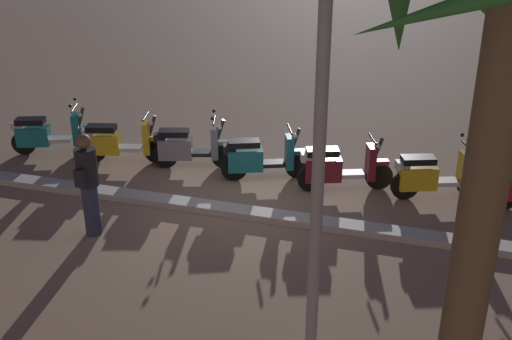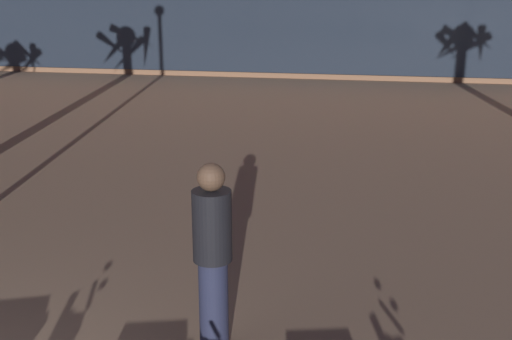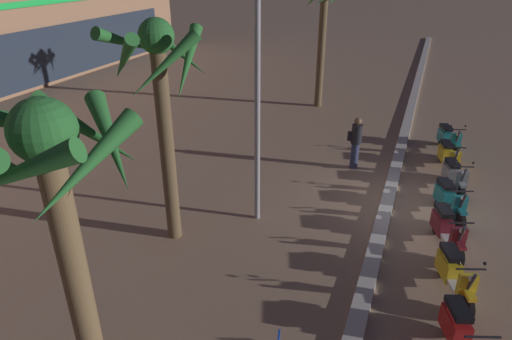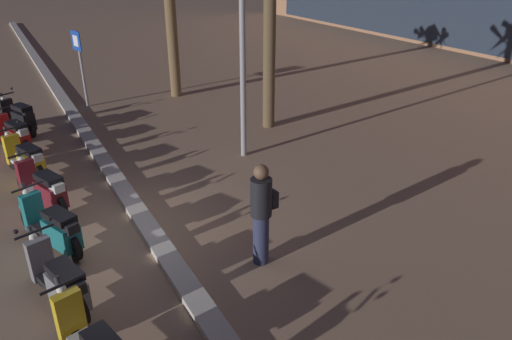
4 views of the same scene
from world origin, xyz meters
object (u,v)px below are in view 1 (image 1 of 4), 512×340
(scooter_yellow_last_in_row, at_px, (432,176))
(palm_tree_by_mall_entrance, at_px, (502,94))
(scooter_grey_gap_after_mid, at_px, (188,147))
(scooter_teal_second_in_line, at_px, (47,134))
(scooter_teal_tail_end, at_px, (259,158))
(pedestrian_window_shopping, at_px, (88,182))
(street_lamp, at_px, (324,30))
(scooter_maroon_mid_front, at_px, (338,168))
(scooter_yellow_mid_centre, at_px, (118,142))

(scooter_yellow_last_in_row, height_order, palm_tree_by_mall_entrance, palm_tree_by_mall_entrance)
(scooter_grey_gap_after_mid, xyz_separation_m, scooter_teal_second_in_line, (3.19, 0.17, -0.00))
(scooter_teal_tail_end, height_order, scooter_teal_second_in_line, scooter_teal_second_in_line)
(scooter_yellow_last_in_row, xyz_separation_m, pedestrian_window_shopping, (5.26, 2.98, 0.48))
(scooter_yellow_last_in_row, xyz_separation_m, scooter_teal_tail_end, (3.27, 0.10, -0.00))
(street_lamp, bearing_deg, scooter_maroon_mid_front, -83.84)
(pedestrian_window_shopping, xyz_separation_m, street_lamp, (-4.05, 1.83, 2.99))
(scooter_yellow_last_in_row, relative_size, street_lamp, 0.26)
(scooter_teal_second_in_line, bearing_deg, street_lamp, 145.44)
(scooter_maroon_mid_front, xyz_separation_m, scooter_teal_second_in_line, (6.29, -0.02, -0.01))
(scooter_maroon_mid_front, xyz_separation_m, scooter_grey_gap_after_mid, (3.11, -0.19, -0.01))
(scooter_yellow_mid_centre, bearing_deg, pedestrian_window_shopping, 110.44)
(scooter_maroon_mid_front, distance_m, scooter_grey_gap_after_mid, 3.11)
(scooter_teal_second_in_line, xyz_separation_m, street_lamp, (-6.80, 4.68, 3.47))
(scooter_yellow_last_in_row, relative_size, palm_tree_by_mall_entrance, 0.32)
(scooter_yellow_last_in_row, distance_m, pedestrian_window_shopping, 6.07)
(scooter_yellow_last_in_row, distance_m, scooter_teal_tail_end, 3.27)
(scooter_maroon_mid_front, relative_size, street_lamp, 0.27)
(palm_tree_by_mall_entrance, bearing_deg, scooter_teal_tail_end, -60.44)
(scooter_yellow_mid_centre, relative_size, street_lamp, 0.28)
(scooter_teal_tail_end, relative_size, street_lamp, 0.26)
(scooter_grey_gap_after_mid, distance_m, palm_tree_by_mall_entrance, 8.97)
(scooter_yellow_last_in_row, bearing_deg, pedestrian_window_shopping, 29.55)
(scooter_maroon_mid_front, height_order, scooter_teal_tail_end, same)
(scooter_maroon_mid_front, relative_size, scooter_grey_gap_after_mid, 1.04)
(scooter_teal_second_in_line, height_order, pedestrian_window_shopping, pedestrian_window_shopping)
(scooter_teal_second_in_line, xyz_separation_m, palm_tree_by_mall_entrance, (-8.34, 6.32, 3.44))
(scooter_maroon_mid_front, bearing_deg, scooter_grey_gap_after_mid, -3.42)
(scooter_teal_second_in_line, bearing_deg, scooter_yellow_mid_centre, -179.88)
(pedestrian_window_shopping, bearing_deg, scooter_yellow_last_in_row, -150.45)
(scooter_grey_gap_after_mid, height_order, scooter_yellow_mid_centre, scooter_grey_gap_after_mid)
(scooter_yellow_last_in_row, height_order, scooter_teal_tail_end, scooter_yellow_last_in_row)
(scooter_teal_tail_end, relative_size, scooter_teal_second_in_line, 0.95)
(scooter_teal_tail_end, xyz_separation_m, pedestrian_window_shopping, (2.00, 2.88, 0.49))
(scooter_yellow_mid_centre, bearing_deg, scooter_teal_tail_end, -179.49)
(scooter_yellow_mid_centre, xyz_separation_m, street_lamp, (-5.12, 4.69, 3.48))
(scooter_teal_tail_end, bearing_deg, palm_tree_by_mall_entrance, 119.56)
(scooter_yellow_mid_centre, height_order, scooter_teal_second_in_line, scooter_teal_second_in_line)
(scooter_yellow_mid_centre, xyz_separation_m, palm_tree_by_mall_entrance, (-6.66, 6.32, 3.44))
(pedestrian_window_shopping, relative_size, street_lamp, 0.27)
(scooter_maroon_mid_front, distance_m, pedestrian_window_shopping, 4.57)
(scooter_yellow_mid_centre, distance_m, palm_tree_by_mall_entrance, 9.81)
(scooter_yellow_last_in_row, bearing_deg, scooter_yellow_mid_centre, 1.18)
(scooter_teal_tail_end, bearing_deg, pedestrian_window_shopping, 55.27)
(scooter_yellow_last_in_row, height_order, pedestrian_window_shopping, pedestrian_window_shopping)
(scooter_yellow_last_in_row, distance_m, scooter_maroon_mid_front, 1.72)
(scooter_teal_second_in_line, relative_size, palm_tree_by_mall_entrance, 0.34)
(scooter_yellow_last_in_row, height_order, street_lamp, street_lamp)
(scooter_maroon_mid_front, distance_m, scooter_yellow_mid_centre, 4.62)
(scooter_teal_tail_end, height_order, street_lamp, street_lamp)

